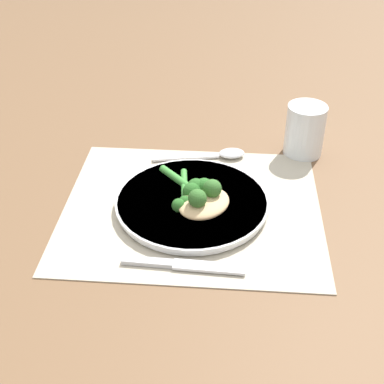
{
  "coord_description": "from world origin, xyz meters",
  "views": [
    {
      "loc": [
        -0.05,
        0.7,
        0.53
      ],
      "look_at": [
        0.0,
        0.0,
        0.03
      ],
      "focal_mm": 50.0,
      "sensor_mm": 36.0,
      "label": 1
    }
  ],
  "objects_px": {
    "broccoli_stalk_rear": "(183,198)",
    "knife": "(181,265)",
    "plate": "(192,202)",
    "water_glass": "(305,130)",
    "broccoli_stalk_front": "(195,188)",
    "chicken_fillet": "(204,203)",
    "spoon": "(221,154)"
  },
  "relations": [
    {
      "from": "plate",
      "to": "broccoli_stalk_front",
      "type": "relative_size",
      "value": 2.51
    },
    {
      "from": "broccoli_stalk_rear",
      "to": "broccoli_stalk_front",
      "type": "bearing_deg",
      "value": -134.84
    },
    {
      "from": "plate",
      "to": "knife",
      "type": "height_order",
      "value": "plate"
    },
    {
      "from": "knife",
      "to": "spoon",
      "type": "relative_size",
      "value": 1.02
    },
    {
      "from": "broccoli_stalk_front",
      "to": "water_glass",
      "type": "relative_size",
      "value": 1.02
    },
    {
      "from": "knife",
      "to": "water_glass",
      "type": "relative_size",
      "value": 1.82
    },
    {
      "from": "chicken_fillet",
      "to": "broccoli_stalk_rear",
      "type": "height_order",
      "value": "broccoli_stalk_rear"
    },
    {
      "from": "chicken_fillet",
      "to": "plate",
      "type": "bearing_deg",
      "value": -47.68
    },
    {
      "from": "broccoli_stalk_front",
      "to": "knife",
      "type": "bearing_deg",
      "value": 43.32
    },
    {
      "from": "plate",
      "to": "chicken_fillet",
      "type": "bearing_deg",
      "value": 132.32
    },
    {
      "from": "plate",
      "to": "water_glass",
      "type": "bearing_deg",
      "value": -135.43
    },
    {
      "from": "spoon",
      "to": "water_glass",
      "type": "height_order",
      "value": "water_glass"
    },
    {
      "from": "broccoli_stalk_front",
      "to": "spoon",
      "type": "xyz_separation_m",
      "value": [
        -0.04,
        -0.15,
        -0.02
      ]
    },
    {
      "from": "spoon",
      "to": "broccoli_stalk_front",
      "type": "bearing_deg",
      "value": -25.0
    },
    {
      "from": "broccoli_stalk_front",
      "to": "water_glass",
      "type": "bearing_deg",
      "value": 179.48
    },
    {
      "from": "chicken_fillet",
      "to": "broccoli_stalk_front",
      "type": "height_order",
      "value": "broccoli_stalk_front"
    },
    {
      "from": "chicken_fillet",
      "to": "spoon",
      "type": "relative_size",
      "value": 0.67
    },
    {
      "from": "broccoli_stalk_rear",
      "to": "broccoli_stalk_front",
      "type": "xyz_separation_m",
      "value": [
        -0.02,
        -0.02,
        0.01
      ]
    },
    {
      "from": "plate",
      "to": "water_glass",
      "type": "distance_m",
      "value": 0.28
    },
    {
      "from": "spoon",
      "to": "water_glass",
      "type": "relative_size",
      "value": 1.78
    },
    {
      "from": "plate",
      "to": "broccoli_stalk_front",
      "type": "height_order",
      "value": "broccoli_stalk_front"
    },
    {
      "from": "broccoli_stalk_rear",
      "to": "water_glass",
      "type": "bearing_deg",
      "value": -142.35
    },
    {
      "from": "broccoli_stalk_rear",
      "to": "spoon",
      "type": "relative_size",
      "value": 0.68
    },
    {
      "from": "chicken_fillet",
      "to": "water_glass",
      "type": "height_order",
      "value": "water_glass"
    },
    {
      "from": "broccoli_stalk_front",
      "to": "water_glass",
      "type": "distance_m",
      "value": 0.26
    },
    {
      "from": "chicken_fillet",
      "to": "broccoli_stalk_rear",
      "type": "xyz_separation_m",
      "value": [
        0.03,
        -0.01,
        -0.0
      ]
    },
    {
      "from": "plate",
      "to": "knife",
      "type": "relative_size",
      "value": 1.41
    },
    {
      "from": "broccoli_stalk_rear",
      "to": "knife",
      "type": "distance_m",
      "value": 0.13
    },
    {
      "from": "spoon",
      "to": "plate",
      "type": "bearing_deg",
      "value": -25.2
    },
    {
      "from": "broccoli_stalk_rear",
      "to": "knife",
      "type": "height_order",
      "value": "broccoli_stalk_rear"
    },
    {
      "from": "knife",
      "to": "water_glass",
      "type": "distance_m",
      "value": 0.39
    },
    {
      "from": "knife",
      "to": "plate",
      "type": "bearing_deg",
      "value": -179.37
    }
  ]
}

